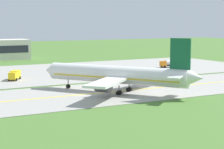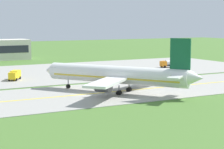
% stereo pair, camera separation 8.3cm
% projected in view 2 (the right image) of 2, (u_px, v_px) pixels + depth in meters
% --- Properties ---
extents(ground_plane, '(500.00, 500.00, 0.00)m').
position_uv_depth(ground_plane, '(85.00, 95.00, 93.02)').
color(ground_plane, '#47702D').
extents(taxiway_strip, '(240.00, 28.00, 0.10)m').
position_uv_depth(taxiway_strip, '(85.00, 94.00, 93.01)').
color(taxiway_strip, '#9E9B93').
rests_on(taxiway_strip, ground).
extents(apron_pad, '(140.00, 52.00, 0.10)m').
position_uv_depth(apron_pad, '(58.00, 72.00, 134.34)').
color(apron_pad, '#9E9B93').
rests_on(apron_pad, ground).
extents(taxiway_centreline, '(220.00, 0.60, 0.01)m').
position_uv_depth(taxiway_centreline, '(85.00, 94.00, 93.00)').
color(taxiway_centreline, yellow).
rests_on(taxiway_centreline, taxiway_strip).
extents(airplane_lead, '(29.05, 34.73, 12.70)m').
position_uv_depth(airplane_lead, '(118.00, 75.00, 94.66)').
color(airplane_lead, white).
rests_on(airplane_lead, ground).
extents(service_truck_fuel, '(4.80, 6.21, 2.60)m').
position_uv_depth(service_truck_fuel, '(15.00, 75.00, 115.82)').
color(service_truck_fuel, yellow).
rests_on(service_truck_fuel, ground).
extents(service_truck_catering, '(6.11, 2.62, 2.65)m').
position_uv_depth(service_truck_catering, '(168.00, 63.00, 147.36)').
color(service_truck_catering, orange).
rests_on(service_truck_catering, ground).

